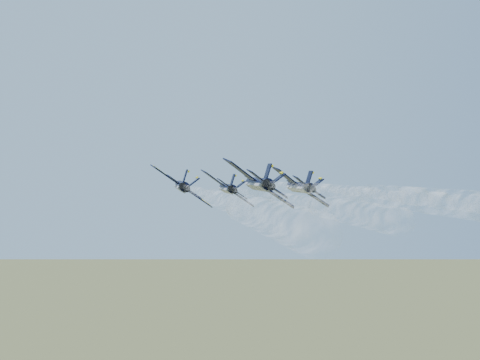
{
  "coord_description": "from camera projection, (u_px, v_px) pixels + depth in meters",
  "views": [
    {
      "loc": [
        -8.58,
        -93.16,
        95.52
      ],
      "look_at": [
        -0.06,
        1.08,
        98.97
      ],
      "focal_mm": 45.0,
      "sensor_mm": 36.0,
      "label": 1
    }
  ],
  "objects": [
    {
      "name": "jet_lead",
      "position": [
        227.0,
        188.0,
        106.17
      ],
      "size": [
        9.69,
        14.74,
        6.37
      ],
      "rotation": [
        0.0,
        0.6,
        0.09
      ],
      "color": "black"
    },
    {
      "name": "jet_left",
      "position": [
        182.0,
        186.0,
        92.17
      ],
      "size": [
        9.69,
        14.74,
        6.37
      ],
      "rotation": [
        0.0,
        0.6,
        0.09
      ],
      "color": "black"
    },
    {
      "name": "jet_right",
      "position": [
        299.0,
        187.0,
        95.76
      ],
      "size": [
        9.69,
        14.74,
        6.37
      ],
      "rotation": [
        0.0,
        0.6,
        0.09
      ],
      "color": "black"
    },
    {
      "name": "jet_slot",
      "position": [
        258.0,
        183.0,
        78.68
      ],
      "size": [
        9.69,
        14.74,
        6.37
      ],
      "rotation": [
        0.0,
        0.6,
        0.09
      ],
      "color": "black"
    },
    {
      "name": "smoke_trail_lead",
      "position": [
        308.0,
        176.0,
        57.8
      ],
      "size": [
        7.71,
        65.54,
        2.53
      ],
      "rotation": [
        0.0,
        0.6,
        0.09
      ],
      "color": "white"
    },
    {
      "name": "smoke_trail_left",
      "position": [
        238.0,
        168.0,
        43.8
      ],
      "size": [
        7.71,
        65.54,
        2.53
      ],
      "rotation": [
        0.0,
        0.6,
        0.09
      ],
      "color": "white"
    },
    {
      "name": "smoke_trail_right",
      "position": [
        472.0,
        171.0,
        47.39
      ],
      "size": [
        7.71,
        65.54,
        2.53
      ],
      "rotation": [
        0.0,
        0.6,
        0.09
      ],
      "color": "white"
    },
    {
      "name": "smoke_trail_slot",
      "position": [
        463.0,
        153.0,
        30.31
      ],
      "size": [
        7.71,
        65.54,
        2.53
      ],
      "rotation": [
        0.0,
        0.6,
        0.09
      ],
      "color": "white"
    }
  ]
}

